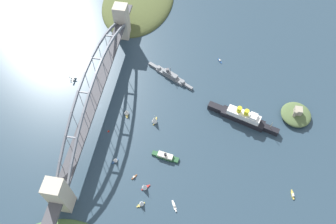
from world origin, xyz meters
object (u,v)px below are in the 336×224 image
object	(u,v)px
seaplane_taxiing_near_bridge	(73,78)
small_boat_3	(141,203)
small_boat_4	(144,186)
small_boat_2	(154,119)
harbor_arch_bridge	(96,92)
fort_island_mid_harbor	(296,114)
naval_cruiser	(170,75)
ocean_liner	(243,117)
small_boat_6	(126,112)
harbor_ferry_steamer	(166,156)
small_boat_7	(134,177)
small_boat_1	(174,206)
channel_marker_buoy	(108,131)
small_boat_5	(293,195)
small_boat_8	(220,61)
small_boat_0	(115,160)

from	to	relation	value
seaplane_taxiing_near_bridge	small_boat_3	distance (m)	177.29
small_boat_4	small_boat_2	bearing A→B (deg)	-176.24
harbor_arch_bridge	fort_island_mid_harbor	world-z (taller)	harbor_arch_bridge
harbor_arch_bridge	small_boat_2	world-z (taller)	harbor_arch_bridge
naval_cruiser	small_boat_4	size ratio (longest dim) A/B	5.47
naval_cruiser	small_boat_3	bearing A→B (deg)	-0.15
ocean_liner	small_boat_6	size ratio (longest dim) A/B	8.31
harbor_ferry_steamer	small_boat_7	world-z (taller)	harbor_ferry_steamer
ocean_liner	small_boat_1	world-z (taller)	ocean_liner
ocean_liner	small_boat_2	bearing A→B (deg)	-78.56
harbor_ferry_steamer	small_boat_3	xyz separation A→B (m)	(52.84, -13.93, 1.65)
harbor_arch_bridge	small_boat_2	bearing A→B (deg)	80.83
seaplane_taxiing_near_bridge	small_boat_4	world-z (taller)	small_boat_4
naval_cruiser	small_boat_7	size ratio (longest dim) A/B	9.32
small_boat_3	small_boat_7	bearing A→B (deg)	-152.67
seaplane_taxiing_near_bridge	channel_marker_buoy	size ratio (longest dim) A/B	4.29
harbor_ferry_steamer	small_boat_5	distance (m)	130.01
fort_island_mid_harbor	small_boat_5	size ratio (longest dim) A/B	3.46
naval_cruiser	small_boat_5	xyz separation A→B (m)	(126.26, 142.12, -2.07)
harbor_ferry_steamer	small_boat_4	size ratio (longest dim) A/B	2.67
seaplane_taxiing_near_bridge	small_boat_8	xyz separation A→B (m)	(-59.43, 172.01, -1.16)
naval_cruiser	channel_marker_buoy	size ratio (longest dim) A/B	21.67
seaplane_taxiing_near_bridge	fort_island_mid_harbor	bearing A→B (deg)	88.08
seaplane_taxiing_near_bridge	small_boat_6	distance (m)	84.40
small_boat_7	harbor_ferry_steamer	bearing A→B (deg)	134.96
small_boat_5	naval_cruiser	bearing A→B (deg)	-131.62
harbor_arch_bridge	seaplane_taxiing_near_bridge	world-z (taller)	harbor_arch_bridge
small_boat_1	small_boat_5	distance (m)	115.59
naval_cruiser	harbor_ferry_steamer	world-z (taller)	naval_cruiser
small_boat_4	small_boat_5	distance (m)	144.09
small_boat_0	small_boat_3	distance (m)	53.53
small_boat_5	small_boat_6	distance (m)	192.07
small_boat_4	small_boat_5	world-z (taller)	small_boat_4
ocean_liner	small_boat_7	size ratio (longest dim) A/B	12.48
small_boat_0	small_boat_3	bearing A→B (deg)	42.21
small_boat_5	channel_marker_buoy	bearing A→B (deg)	-101.28
seaplane_taxiing_near_bridge	small_boat_0	distance (m)	123.81
small_boat_0	channel_marker_buoy	world-z (taller)	small_boat_0
channel_marker_buoy	ocean_liner	bearing A→B (deg)	105.42
harbor_arch_bridge	small_boat_8	distance (m)	160.67
seaplane_taxiing_near_bridge	small_boat_1	size ratio (longest dim) A/B	1.09
ocean_liner	small_boat_6	distance (m)	128.76
small_boat_1	channel_marker_buoy	distance (m)	108.42
small_boat_1	small_boat_8	bearing A→B (deg)	171.93
ocean_liner	naval_cruiser	size ratio (longest dim) A/B	1.34
seaplane_taxiing_near_bridge	small_boat_3	xyz separation A→B (m)	(135.81, 113.94, 2.00)
ocean_liner	small_boat_4	size ratio (longest dim) A/B	7.32
small_boat_8	small_boat_2	bearing A→B (deg)	-31.82
small_boat_1	small_boat_2	xyz separation A→B (m)	(-89.03, -36.36, 4.82)
ocean_liner	small_boat_0	xyz separation A→B (m)	(72.47, -125.56, -2.71)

